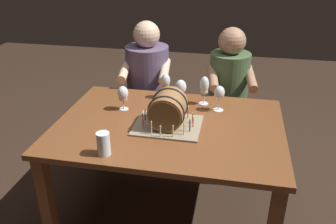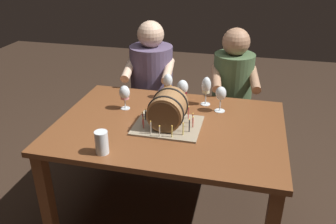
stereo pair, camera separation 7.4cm
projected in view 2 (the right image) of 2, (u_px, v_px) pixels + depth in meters
The scene contains 11 objects.
ground_plane at pixel (169, 212), 2.56m from camera, with size 8.00×8.00×0.00m, color #332319.
dining_table at pixel (169, 137), 2.28m from camera, with size 1.45×1.03×0.73m.
barrel_cake at pixel (168, 111), 2.17m from camera, with size 0.42×0.34×0.24m.
wine_glass_amber at pixel (168, 82), 2.56m from camera, with size 0.07×0.07×0.19m.
wine_glass_rose at pixel (125, 94), 2.40m from camera, with size 0.07×0.07×0.17m.
wine_glass_empty at pixel (221, 94), 2.36m from camera, with size 0.07×0.07×0.18m.
wine_glass_red at pixel (183, 88), 2.46m from camera, with size 0.08×0.08×0.18m.
wine_glass_white at pixel (206, 87), 2.45m from camera, with size 0.07×0.07×0.21m.
beer_pint at pixel (102, 143), 1.91m from camera, with size 0.07×0.07×0.13m.
person_seated_left at pixel (152, 93), 3.08m from camera, with size 0.42×0.50×1.20m.
person_seated_right at pixel (231, 104), 2.94m from camera, with size 0.41×0.50×1.18m.
Camera 2 is at (0.46, -1.92, 1.78)m, focal length 37.47 mm.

